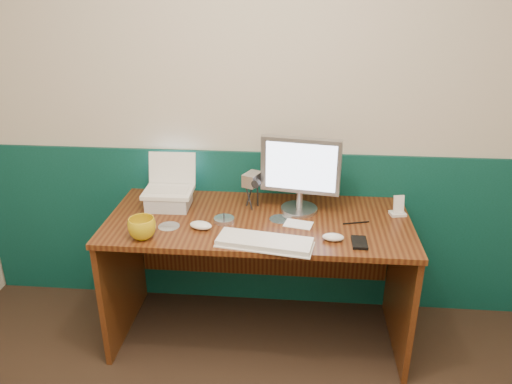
# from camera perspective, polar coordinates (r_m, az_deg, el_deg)

# --- Properties ---
(back_wall) EXTENTS (3.50, 0.04, 2.50)m
(back_wall) POSITION_cam_1_polar(r_m,az_deg,el_deg) (2.81, 0.75, 9.46)
(back_wall) COLOR beige
(back_wall) RESTS_ON ground
(wainscot) EXTENTS (3.48, 0.02, 1.00)m
(wainscot) POSITION_cam_1_polar(r_m,az_deg,el_deg) (3.07, 0.66, -4.32)
(wainscot) COLOR #08362A
(wainscot) RESTS_ON ground
(desk) EXTENTS (1.60, 0.70, 0.75)m
(desk) POSITION_cam_1_polar(r_m,az_deg,el_deg) (2.82, 0.27, -9.94)
(desk) COLOR #3B180A
(desk) RESTS_ON ground
(laptop_riser) EXTENTS (0.23, 0.20, 0.08)m
(laptop_riser) POSITION_cam_1_polar(r_m,az_deg,el_deg) (2.80, -9.92, -0.94)
(laptop_riser) COLOR silver
(laptop_riser) RESTS_ON desk
(laptop) EXTENTS (0.27, 0.21, 0.22)m
(laptop) POSITION_cam_1_polar(r_m,az_deg,el_deg) (2.74, -10.13, 1.91)
(laptop) COLOR white
(laptop) RESTS_ON laptop_riser
(monitor) EXTENTS (0.43, 0.19, 0.42)m
(monitor) POSITION_cam_1_polar(r_m,az_deg,el_deg) (2.66, 5.09, 1.98)
(monitor) COLOR #A2A1A6
(monitor) RESTS_ON desk
(keyboard) EXTENTS (0.47, 0.22, 0.03)m
(keyboard) POSITION_cam_1_polar(r_m,az_deg,el_deg) (2.38, 0.99, -5.81)
(keyboard) COLOR white
(keyboard) RESTS_ON desk
(mouse_right) EXTENTS (0.11, 0.07, 0.04)m
(mouse_right) POSITION_cam_1_polar(r_m,az_deg,el_deg) (2.45, 8.81, -5.12)
(mouse_right) COLOR silver
(mouse_right) RESTS_ON desk
(mouse_left) EXTENTS (0.13, 0.09, 0.04)m
(mouse_left) POSITION_cam_1_polar(r_m,az_deg,el_deg) (2.54, -6.33, -3.80)
(mouse_left) COLOR white
(mouse_left) RESTS_ON desk
(mug) EXTENTS (0.15, 0.15, 0.11)m
(mug) POSITION_cam_1_polar(r_m,az_deg,el_deg) (2.49, -12.89, -4.05)
(mug) COLOR gold
(mug) RESTS_ON desk
(camcorder) EXTENTS (0.14, 0.16, 0.21)m
(camcorder) POSITION_cam_1_polar(r_m,az_deg,el_deg) (2.73, -0.44, 0.25)
(camcorder) COLOR silver
(camcorder) RESTS_ON desk
(cd_spindle) EXTENTS (0.11, 0.11, 0.02)m
(cd_spindle) POSITION_cam_1_polar(r_m,az_deg,el_deg) (2.61, -3.67, -3.19)
(cd_spindle) COLOR silver
(cd_spindle) RESTS_ON desk
(cd_loose_a) EXTENTS (0.11, 0.11, 0.00)m
(cd_loose_a) POSITION_cam_1_polar(r_m,az_deg,el_deg) (2.60, -9.93, -3.88)
(cd_loose_a) COLOR silver
(cd_loose_a) RESTS_ON desk
(cd_loose_b) EXTENTS (0.12, 0.12, 0.00)m
(cd_loose_b) POSITION_cam_1_polar(r_m,az_deg,el_deg) (2.64, 2.80, -3.09)
(cd_loose_b) COLOR #B6BFC7
(cd_loose_b) RESTS_ON desk
(pen) EXTENTS (0.14, 0.04, 0.01)m
(pen) POSITION_cam_1_polar(r_m,az_deg,el_deg) (2.64, 11.36, -3.47)
(pen) COLOR black
(pen) RESTS_ON desk
(papers) EXTENTS (0.16, 0.12, 0.00)m
(papers) POSITION_cam_1_polar(r_m,az_deg,el_deg) (2.59, 4.86, -3.69)
(papers) COLOR white
(papers) RESTS_ON desk
(dock) EXTENTS (0.09, 0.08, 0.02)m
(dock) POSITION_cam_1_polar(r_m,az_deg,el_deg) (2.78, 15.87, -2.39)
(dock) COLOR white
(dock) RESTS_ON desk
(music_player) EXTENTS (0.06, 0.04, 0.10)m
(music_player) POSITION_cam_1_polar(r_m,az_deg,el_deg) (2.76, 16.00, -1.35)
(music_player) COLOR white
(music_player) RESTS_ON dock
(pda) EXTENTS (0.07, 0.12, 0.01)m
(pda) POSITION_cam_1_polar(r_m,az_deg,el_deg) (2.45, 11.74, -5.68)
(pda) COLOR black
(pda) RESTS_ON desk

